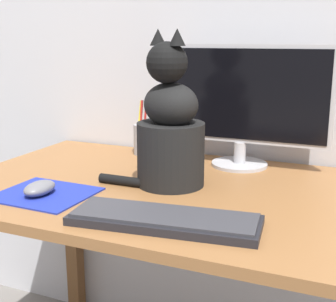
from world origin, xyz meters
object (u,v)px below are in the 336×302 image
at_px(keyboard, 164,219).
at_px(computer_mouse_left, 40,188).
at_px(cat, 170,129).
at_px(monitor, 242,101).
at_px(pen_cup, 143,138).

height_order(keyboard, computer_mouse_left, computer_mouse_left).
xyz_separation_m(keyboard, cat, (-0.10, 0.26, 0.14)).
bearing_deg(cat, keyboard, -49.52).
height_order(monitor, cat, cat).
bearing_deg(computer_mouse_left, keyboard, -6.96).
relative_size(keyboard, computer_mouse_left, 4.31).
relative_size(monitor, pen_cup, 2.92).
bearing_deg(keyboard, pen_cup, 113.43).
bearing_deg(monitor, keyboard, -92.85).
relative_size(computer_mouse_left, cat, 0.24).
xyz_separation_m(monitor, cat, (-0.12, -0.26, -0.05)).
distance_m(monitor, computer_mouse_left, 0.63).
distance_m(cat, pen_cup, 0.36).
relative_size(keyboard, pen_cup, 2.30).
relative_size(monitor, keyboard, 1.27).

